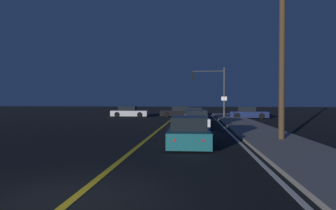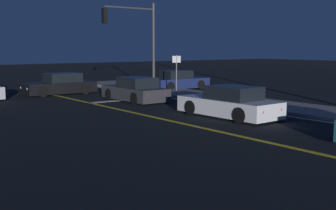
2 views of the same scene
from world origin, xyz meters
name	(u,v)px [view 2 (image 2 of 2)]	position (x,y,z in m)	size (l,w,h in m)	color
lane_line_center	(239,136)	(0.00, 12.42, 0.01)	(0.20, 42.23, 0.01)	gold
lane_line_edge_right	(322,121)	(4.78, 12.42, 0.01)	(0.16, 42.23, 0.01)	silver
stop_bar	(130,100)	(2.52, 23.34, 0.01)	(5.03, 0.50, 0.01)	silver
car_mid_block_charcoal	(135,91)	(2.43, 22.61, 0.58)	(1.90, 4.41, 1.34)	#2D2D33
car_side_waiting_black	(60,85)	(0.50, 28.44, 0.58)	(4.59, 1.92, 1.34)	black
car_parked_curb_white	(229,103)	(2.63, 15.49, 0.58)	(2.03, 4.71, 1.34)	silver
car_far_approaching_navy	(179,81)	(8.64, 26.55, 0.58)	(4.38, 1.95, 1.34)	navy
traffic_signal_near_right	(136,33)	(4.49, 25.64, 3.86)	(3.79, 0.28, 5.79)	#38383D
street_sign_corner	(176,69)	(5.53, 22.84, 1.69)	(0.56, 0.13, 2.51)	slate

